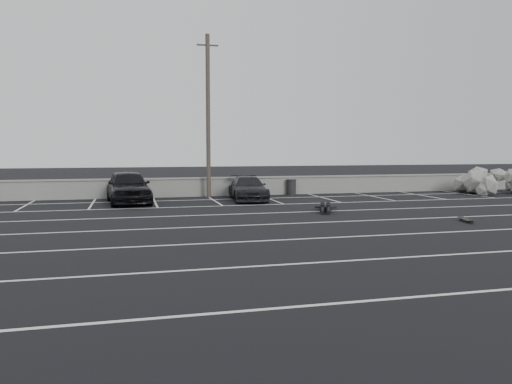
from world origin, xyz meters
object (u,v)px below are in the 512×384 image
object	(u,v)px
riprap_pile	(490,185)
car_left	(128,187)
car_right	(248,188)
trash_bin	(291,187)
person	(326,205)
utility_pole	(208,116)
skateboard	(466,220)

from	to	relation	value
riprap_pile	car_left	bearing A→B (deg)	-179.82
car_right	trash_bin	size ratio (longest dim) A/B	4.77
car_left	person	size ratio (longest dim) A/B	1.77
car_right	trash_bin	distance (m)	3.91
car_left	car_right	size ratio (longest dim) A/B	1.12
utility_pole	trash_bin	world-z (taller)	utility_pole
car_right	riprap_pile	bearing A→B (deg)	5.61
car_right	person	world-z (taller)	car_right
utility_pole	trash_bin	distance (m)	6.33
utility_pole	trash_bin	size ratio (longest dim) A/B	9.80
trash_bin	skateboard	bearing A→B (deg)	-76.57
trash_bin	car_right	bearing A→B (deg)	-143.50
person	trash_bin	bearing A→B (deg)	105.95
person	skateboard	size ratio (longest dim) A/B	2.99
car_left	riprap_pile	size ratio (longest dim) A/B	0.97
utility_pole	car_left	bearing A→B (deg)	-156.16
car_right	person	bearing A→B (deg)	-61.63
car_right	person	distance (m)	5.65
trash_bin	person	xyz separation A→B (m)	(-0.92, -7.50, -0.20)
car_left	riprap_pile	world-z (taller)	car_left
utility_pole	riprap_pile	xyz separation A→B (m)	(16.58, -1.82, -3.95)
trash_bin	skateboard	world-z (taller)	trash_bin
car_right	utility_pole	size ratio (longest dim) A/B	0.49
car_left	skateboard	size ratio (longest dim) A/B	5.31
skateboard	utility_pole	bearing A→B (deg)	137.84
utility_pole	skateboard	xyz separation A→B (m)	(7.72, -11.42, -4.36)
trash_bin	person	distance (m)	7.56
trash_bin	skateboard	size ratio (longest dim) A/B	0.99
riprap_pile	trash_bin	bearing A→B (deg)	169.24
riprap_pile	person	world-z (taller)	riprap_pile
car_left	car_right	distance (m)	6.03
riprap_pile	person	distance (m)	13.67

